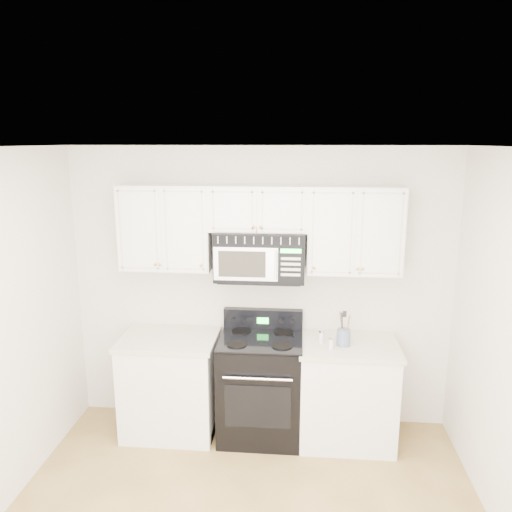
# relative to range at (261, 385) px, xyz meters

# --- Properties ---
(room) EXTENTS (3.51, 3.51, 2.61)m
(room) POSITION_rel_range_xyz_m (-0.03, -1.44, 0.82)
(room) COLOR olive
(room) RESTS_ON ground
(base_cabinet_left) EXTENTS (0.86, 0.65, 0.92)m
(base_cabinet_left) POSITION_rel_range_xyz_m (-0.83, -0.00, -0.06)
(base_cabinet_left) COLOR silver
(base_cabinet_left) RESTS_ON ground
(base_cabinet_right) EXTENTS (0.86, 0.65, 0.92)m
(base_cabinet_right) POSITION_rel_range_xyz_m (0.77, -0.00, -0.06)
(base_cabinet_right) COLOR silver
(base_cabinet_right) RESTS_ON ground
(range) EXTENTS (0.73, 0.67, 1.11)m
(range) POSITION_rel_range_xyz_m (0.00, 0.00, 0.00)
(range) COLOR black
(range) RESTS_ON ground
(upper_cabinets) EXTENTS (2.44, 0.37, 0.75)m
(upper_cabinets) POSITION_rel_range_xyz_m (-0.03, 0.14, 1.45)
(upper_cabinets) COLOR silver
(upper_cabinets) RESTS_ON ground
(microwave) EXTENTS (0.78, 0.44, 0.43)m
(microwave) POSITION_rel_range_xyz_m (-0.02, 0.11, 1.18)
(microwave) COLOR black
(microwave) RESTS_ON ground
(utensil_crock) EXTENTS (0.12, 0.12, 0.31)m
(utensil_crock) POSITION_rel_range_xyz_m (0.72, -0.06, 0.52)
(utensil_crock) COLOR slate
(utensil_crock) RESTS_ON base_cabinet_right
(shaker_salt) EXTENTS (0.05, 0.05, 0.11)m
(shaker_salt) POSITION_rel_range_xyz_m (0.53, -0.01, 0.49)
(shaker_salt) COLOR silver
(shaker_salt) RESTS_ON base_cabinet_right
(shaker_pepper) EXTENTS (0.04, 0.04, 0.10)m
(shaker_pepper) POSITION_rel_range_xyz_m (0.61, -0.14, 0.49)
(shaker_pepper) COLOR silver
(shaker_pepper) RESTS_ON base_cabinet_right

